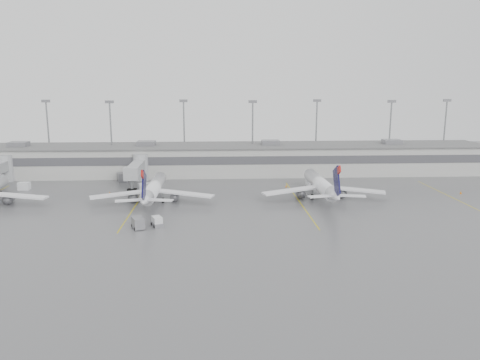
{
  "coord_description": "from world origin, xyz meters",
  "views": [
    {
      "loc": [
        -0.41,
        -73.28,
        24.94
      ],
      "look_at": [
        4.56,
        24.0,
        5.0
      ],
      "focal_mm": 35.0,
      "sensor_mm": 36.0,
      "label": 1
    }
  ],
  "objects": [
    {
      "name": "gse_uld_b",
      "position": [
        -17.52,
        36.12,
        0.97
      ],
      "size": [
        3.2,
        2.66,
        1.94
      ],
      "primitive_type": "cube",
      "rotation": [
        0.0,
        0.0,
        0.35
      ],
      "color": "white",
      "rests_on": "ground"
    },
    {
      "name": "jet_bridge_right",
      "position": [
        -20.5,
        45.72,
        3.87
      ],
      "size": [
        4.0,
        17.2,
        7.0
      ],
      "color": "#929597",
      "rests_on": "ground"
    },
    {
      "name": "ground",
      "position": [
        0.0,
        0.0,
        0.0
      ],
      "size": [
        260.0,
        260.0,
        0.0
      ],
      "primitive_type": "plane",
      "color": "#57575A",
      "rests_on": "ground"
    },
    {
      "name": "jet_mid_left",
      "position": [
        -14.03,
        25.64,
        2.97
      ],
      "size": [
        26.36,
        29.52,
        9.56
      ],
      "rotation": [
        0.0,
        0.0,
        -0.01
      ],
      "color": "white",
      "rests_on": "ground"
    },
    {
      "name": "light_masts",
      "position": [
        0.0,
        63.75,
        12.03
      ],
      "size": [
        142.4,
        8.0,
        20.6
      ],
      "color": "gray",
      "rests_on": "ground"
    },
    {
      "name": "cone_b",
      "position": [
        -25.2,
        33.57,
        0.31
      ],
      "size": [
        0.39,
        0.39,
        0.63
      ],
      "primitive_type": "cone",
      "color": "orange",
      "rests_on": "ground"
    },
    {
      "name": "stand_markings",
      "position": [
        -0.0,
        24.0,
        0.01
      ],
      "size": [
        105.25,
        40.0,
        0.01
      ],
      "color": "#C7B40B",
      "rests_on": "ground"
    },
    {
      "name": "gse_uld_a",
      "position": [
        -46.82,
        39.25,
        0.92
      ],
      "size": [
        2.69,
        1.87,
        1.84
      ],
      "primitive_type": "cube",
      "rotation": [
        0.0,
        0.0,
        -0.05
      ],
      "color": "white",
      "rests_on": "ground"
    },
    {
      "name": "baggage_cart",
      "position": [
        -14.35,
        6.72,
        1.05
      ],
      "size": [
        2.86,
        3.57,
        2.01
      ],
      "rotation": [
        0.0,
        0.0,
        0.4
      ],
      "color": "slate",
      "rests_on": "ground"
    },
    {
      "name": "terminal",
      "position": [
        -0.01,
        57.98,
        4.17
      ],
      "size": [
        152.0,
        17.0,
        9.45
      ],
      "color": "#AEAEA9",
      "rests_on": "ground"
    },
    {
      "name": "cone_d",
      "position": [
        56.25,
        29.69,
        0.36
      ],
      "size": [
        0.45,
        0.45,
        0.72
      ],
      "primitive_type": "cone",
      "color": "orange",
      "rests_on": "ground"
    },
    {
      "name": "gse_uld_c",
      "position": [
        23.4,
        40.84,
        0.89
      ],
      "size": [
        2.69,
        1.95,
        1.78
      ],
      "primitive_type": "cube",
      "rotation": [
        0.0,
        0.0,
        0.11
      ],
      "color": "white",
      "rests_on": "ground"
    },
    {
      "name": "gse_loader",
      "position": [
        -25.12,
        48.2,
        1.11
      ],
      "size": [
        3.21,
        4.08,
        2.23
      ],
      "primitive_type": "cube",
      "rotation": [
        0.0,
        0.0,
        0.31
      ],
      "color": "slate",
      "rests_on": "ground"
    },
    {
      "name": "jet_mid_right",
      "position": [
        22.87,
        27.06,
        3.09
      ],
      "size": [
        27.4,
        30.68,
        9.93
      ],
      "rotation": [
        0.0,
        0.0,
        0.01
      ],
      "color": "white",
      "rests_on": "ground"
    },
    {
      "name": "baggage_tug",
      "position": [
        -11.15,
        7.92,
        0.68
      ],
      "size": [
        2.59,
        3.14,
        1.75
      ],
      "rotation": [
        0.0,
        0.0,
        0.4
      ],
      "color": "white",
      "rests_on": "ground"
    },
    {
      "name": "cone_c",
      "position": [
        16.77,
        38.98,
        0.34
      ],
      "size": [
        0.42,
        0.42,
        0.67
      ],
      "primitive_type": "cone",
      "color": "orange",
      "rests_on": "ground"
    }
  ]
}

